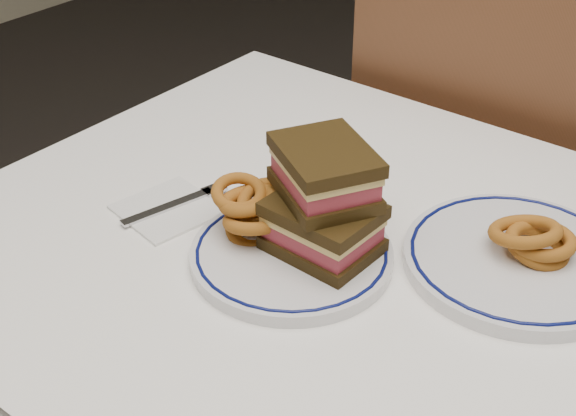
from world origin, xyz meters
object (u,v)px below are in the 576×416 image
Objects in this scene: main_plate at (292,255)px; reuben_sandwich at (324,200)px; far_plate at (517,259)px; chair_far at (486,168)px.

main_plate is 1.56× the size of reuben_sandwich.
main_plate is at bearing -125.12° from reuben_sandwich.
far_plate is at bearing 35.95° from main_plate.
chair_far is 6.23× the size of reuben_sandwich.
far_plate is (0.22, 0.16, 0.00)m from main_plate.
chair_far is 0.63m from far_plate.
reuben_sandwich reaches higher than far_plate.
reuben_sandwich is 0.58× the size of far_plate.
reuben_sandwich is 0.25m from far_plate.
reuben_sandwich is at bearing -147.19° from far_plate.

